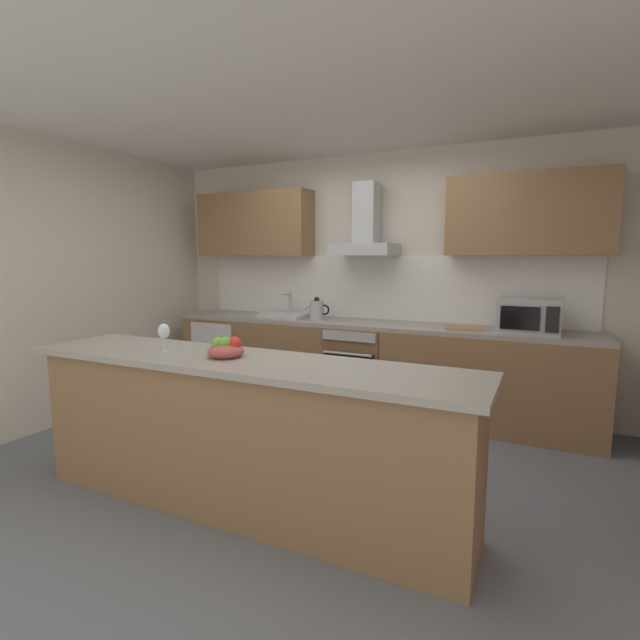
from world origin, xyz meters
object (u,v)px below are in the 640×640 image
at_px(wine_glass, 164,332).
at_px(fruit_bowl, 226,349).
at_px(range_hood, 365,233).
at_px(oven, 359,365).
at_px(microwave, 529,316).
at_px(sink, 285,315).
at_px(kettle, 317,310).
at_px(refrigerator, 227,354).
at_px(chopping_board, 464,328).

xyz_separation_m(wine_glass, fruit_bowl, (0.46, 0.03, -0.08)).
xyz_separation_m(range_hood, wine_glass, (-0.52, -2.26, -0.72)).
distance_m(oven, microwave, 1.65).
relative_size(sink, kettle, 1.73).
distance_m(microwave, sink, 2.41).
relative_size(kettle, wine_glass, 1.62).
height_order(oven, wine_glass, wine_glass).
distance_m(refrigerator, kettle, 1.31).
bearing_deg(fruit_bowl, kettle, 101.06).
bearing_deg(microwave, refrigerator, 179.55).
relative_size(microwave, chopping_board, 1.47).
bearing_deg(oven, kettle, -175.81).
xyz_separation_m(oven, kettle, (-0.46, -0.03, 0.55)).
height_order(kettle, fruit_bowl, kettle).
relative_size(sink, range_hood, 0.69).
distance_m(sink, range_hood, 1.22).
height_order(range_hood, wine_glass, range_hood).
bearing_deg(oven, chopping_board, -1.33).
height_order(refrigerator, wine_glass, wine_glass).
bearing_deg(microwave, oven, 178.96).
xyz_separation_m(microwave, kettle, (-2.00, -0.01, -0.04)).
xyz_separation_m(kettle, wine_glass, (-0.06, -2.09, 0.06)).
bearing_deg(kettle, chopping_board, 0.39).
bearing_deg(oven, range_hood, 90.00).
bearing_deg(wine_glass, refrigerator, 117.76).
distance_m(kettle, chopping_board, 1.48).
bearing_deg(sink, microwave, -0.93).
relative_size(sink, chopping_board, 1.47).
relative_size(oven, range_hood, 1.11).
xyz_separation_m(kettle, fruit_bowl, (0.40, -2.07, -0.01)).
bearing_deg(kettle, refrigerator, 178.49).
relative_size(oven, wine_glass, 4.50).
bearing_deg(kettle, oven, 4.19).
bearing_deg(chopping_board, microwave, -0.46).
distance_m(kettle, wine_glass, 2.09).
distance_m(microwave, kettle, 2.00).
height_order(range_hood, chopping_board, range_hood).
distance_m(oven, chopping_board, 1.11).
distance_m(refrigerator, sink, 0.92).
bearing_deg(chopping_board, range_hood, 171.44).
height_order(oven, chopping_board, chopping_board).
relative_size(oven, sink, 1.60).
relative_size(refrigerator, wine_glass, 4.78).
distance_m(oven, kettle, 0.71).
bearing_deg(range_hood, sink, -172.20).
height_order(refrigerator, microwave, microwave).
bearing_deg(microwave, sink, 179.07).
bearing_deg(fruit_bowl, chopping_board, 62.66).
relative_size(microwave, wine_glass, 2.81).
relative_size(range_hood, fruit_bowl, 3.27).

